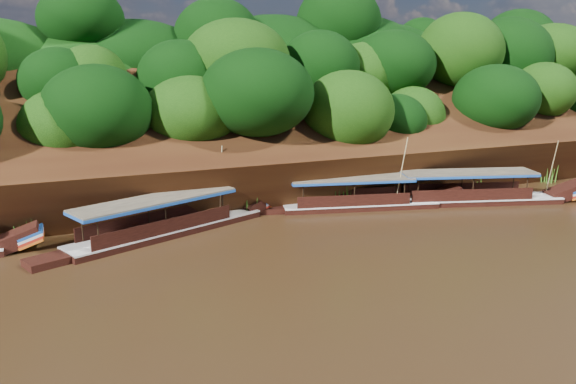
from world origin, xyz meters
name	(u,v)px	position (x,y,z in m)	size (l,w,h in m)	color
ground	(405,248)	(0.00, 0.00, 0.00)	(160.00, 160.00, 0.00)	black
riverbank	(266,152)	(-0.01, 22.73, 1.89)	(120.00, 30.06, 19.40)	black
boat_0	(486,196)	(11.17, 6.13, 0.54)	(14.68, 5.94, 5.21)	black
boat_1	(369,201)	(2.45, 8.18, 0.51)	(13.19, 4.78, 5.56)	black
boat_2	(180,223)	(-11.15, 7.90, 0.54)	(14.82, 7.46, 5.37)	black
reeds	(294,199)	(-2.87, 9.41, 0.89)	(51.13, 2.23, 2.03)	#35681A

